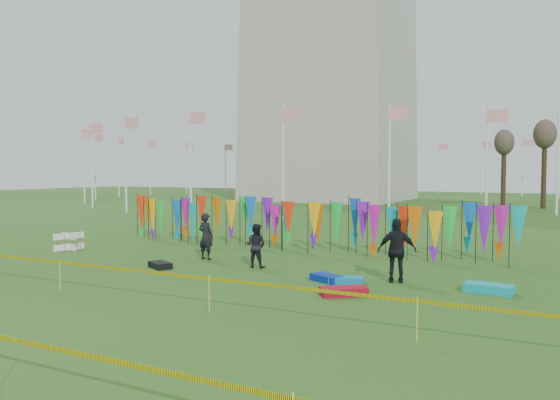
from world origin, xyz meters
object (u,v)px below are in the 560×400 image
at_px(box_kite, 69,241).
at_px(kite_bag_teal, 489,289).
at_px(person_mid, 256,246).
at_px(person_left, 206,236).
at_px(kite_bag_black, 160,265).
at_px(kite_bag_blue, 327,278).
at_px(person_right, 397,251).
at_px(kite_bag_red, 344,291).
at_px(kite_bag_turquoise, 346,280).

height_order(box_kite, kite_bag_teal, box_kite).
bearing_deg(person_mid, person_left, -19.02).
relative_size(person_mid, kite_bag_black, 1.68).
distance_m(person_mid, kite_bag_teal, 7.80).
distance_m(box_kite, person_left, 6.67).
height_order(person_left, kite_bag_blue, person_left).
relative_size(person_mid, kite_bag_teal, 1.19).
distance_m(person_right, kite_bag_red, 2.66).
bearing_deg(kite_bag_blue, kite_bag_teal, 7.68).
bearing_deg(box_kite, kite_bag_red, -10.99).
xyz_separation_m(kite_bag_turquoise, kite_bag_teal, (3.96, 0.65, 0.02)).
distance_m(person_right, kite_bag_turquoise, 1.79).
bearing_deg(person_left, kite_bag_black, 86.20).
height_order(person_left, kite_bag_black, person_left).
height_order(person_right, kite_bag_teal, person_right).
xyz_separation_m(box_kite, person_left, (6.61, 0.69, 0.51)).
height_order(person_right, kite_bag_black, person_right).
height_order(box_kite, kite_bag_blue, box_kite).
bearing_deg(person_left, kite_bag_red, 158.75).
xyz_separation_m(box_kite, kite_bag_red, (13.48, -2.62, -0.27)).
distance_m(kite_bag_turquoise, kite_bag_red, 1.59).
distance_m(person_mid, kite_bag_red, 5.09).
relative_size(box_kite, kite_bag_teal, 0.59).
height_order(person_mid, kite_bag_turquoise, person_mid).
xyz_separation_m(person_right, kite_bag_teal, (2.66, -0.22, -0.86)).
xyz_separation_m(person_left, person_right, (7.68, -0.93, 0.09)).
xyz_separation_m(person_mid, kite_bag_red, (4.29, -2.67, -0.66)).
bearing_deg(person_right, person_left, -23.89).
relative_size(person_mid, kite_bag_turquoise, 1.49).
bearing_deg(kite_bag_turquoise, kite_bag_teal, 9.31).
relative_size(kite_bag_red, kite_bag_black, 1.35).
xyz_separation_m(person_left, kite_bag_blue, (5.74, -1.77, -0.79)).
height_order(kite_bag_red, kite_bag_black, kite_bag_red).
distance_m(person_left, person_right, 7.74).
distance_m(box_kite, kite_bag_teal, 16.96).
relative_size(person_right, kite_bag_turquoise, 1.89).
distance_m(person_right, kite_bag_teal, 2.80).
bearing_deg(kite_bag_black, box_kite, 165.77).
distance_m(kite_bag_red, kite_bag_black, 7.27).
relative_size(box_kite, kite_bag_black, 0.83).
bearing_deg(person_mid, kite_bag_red, 142.96).
bearing_deg(kite_bag_blue, kite_bag_turquoise, -2.65).
bearing_deg(person_left, person_right, 177.55).
bearing_deg(kite_bag_red, person_mid, 148.08).
distance_m(kite_bag_blue, kite_bag_teal, 4.64).
xyz_separation_m(person_left, person_mid, (2.58, -0.64, -0.12)).
relative_size(person_left, kite_bag_black, 1.94).
bearing_deg(kite_bag_teal, kite_bag_black, -173.93).
height_order(box_kite, person_left, person_left).
bearing_deg(kite_bag_teal, person_mid, 176.23).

